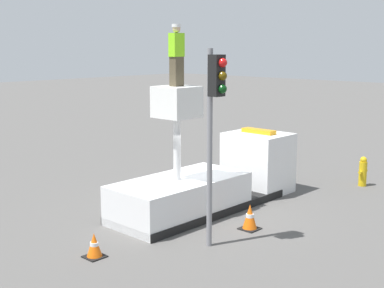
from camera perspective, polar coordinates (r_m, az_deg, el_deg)
The scene contains 7 objects.
ground_plane at distance 16.87m, azimuth 0.82°, elevation -7.02°, with size 120.00×120.00×0.00m, color #565451.
bucket_truck at distance 17.06m, azimuth 2.12°, elevation -3.97°, with size 6.94×2.12×3.92m.
worker at distance 15.38m, azimuth -1.66°, elevation 9.44°, with size 0.40×0.26×1.75m.
traffic_light_pole at distance 13.05m, azimuth 2.39°, elevation 3.77°, with size 0.34×0.57×5.01m.
fire_hydrant at distance 20.50m, azimuth 17.76°, elevation -2.82°, with size 0.53×0.29×1.09m.
traffic_cone_rear at distance 13.38m, azimuth -10.38°, elevation -10.64°, with size 0.48×0.48×0.61m.
traffic_cone_curbside at distance 15.14m, azimuth 6.19°, elevation -7.79°, with size 0.51×0.51×0.72m.
Camera 1 is at (-11.89, -10.85, 5.07)m, focal length 50.00 mm.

